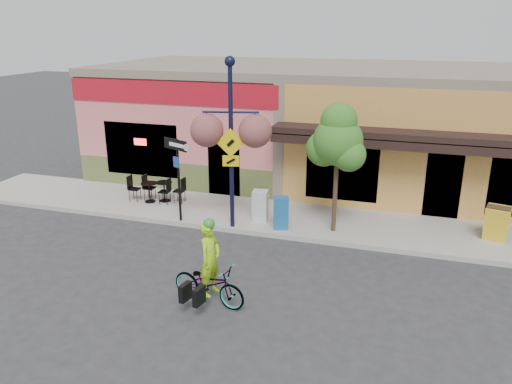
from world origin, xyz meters
TOP-DOWN VIEW (x-y plane):
  - ground at (0.00, 0.00)m, footprint 90.00×90.00m
  - sidewalk at (0.00, 2.00)m, footprint 24.00×3.00m
  - curb at (0.00, 0.55)m, footprint 24.00×0.12m
  - building at (0.00, 7.50)m, footprint 18.20×8.20m
  - bicycle at (-0.79, -3.42)m, footprint 1.92×0.97m
  - cyclist_rider at (-0.74, -3.42)m, footprint 0.52×0.69m
  - lamp_post at (-1.71, 0.68)m, footprint 1.73×1.01m
  - one_way_sign at (-3.44, 0.65)m, footprint 1.01×0.61m
  - cafe_set_left at (-4.76, 2.14)m, footprint 1.53×0.78m
  - cafe_set_right at (-5.21, 1.91)m, footprint 1.54×0.82m
  - newspaper_box_blue at (-0.25, 0.99)m, footprint 0.54×0.51m
  - newspaper_box_grey at (-1.02, 1.37)m, footprint 0.51×0.47m
  - street_tree at (1.31, 1.26)m, footprint 1.70×1.70m
  - sandwich_board at (5.79, 1.71)m, footprint 0.72×0.60m

SIDE VIEW (x-z plane):
  - ground at x=0.00m, z-range 0.00..0.00m
  - sidewalk at x=0.00m, z-range 0.00..0.15m
  - curb at x=0.00m, z-range 0.00..0.15m
  - bicycle at x=-0.79m, z-range 0.00..0.96m
  - cafe_set_right at x=-5.21m, z-range 0.15..1.06m
  - cafe_set_left at x=-4.76m, z-range 0.15..1.06m
  - newspaper_box_blue at x=-0.25m, z-range 0.15..1.13m
  - newspaper_box_grey at x=-1.02m, z-range 0.15..1.15m
  - sandwich_board at x=5.79m, z-range 0.15..1.19m
  - cyclist_rider at x=-0.74m, z-range 0.00..1.72m
  - one_way_sign at x=-3.44m, z-range 0.15..2.78m
  - street_tree at x=1.31m, z-range 0.15..4.05m
  - building at x=0.00m, z-range 0.00..4.50m
  - lamp_post at x=-1.71m, z-range 0.15..5.24m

